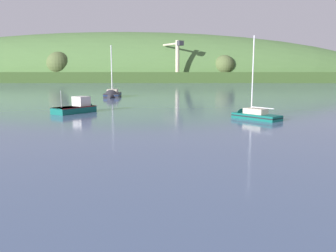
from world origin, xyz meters
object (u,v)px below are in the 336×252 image
Objects in this scene: fishing_boat_moored at (78,109)px; sailboat_near_mooring at (112,96)px; sailboat_midwater_white at (251,117)px; dockside_crane at (177,61)px.

sailboat_near_mooring is at bearing 36.15° from fishing_boat_moored.
fishing_boat_moored is at bearing -2.63° from sailboat_near_mooring.
sailboat_midwater_white is at bearing 28.97° from sailboat_near_mooring.
sailboat_midwater_white is 1.63× the size of fishing_boat_moored.
dockside_crane reaches higher than fishing_boat_moored.
fishing_boat_moored is (0.12, -30.64, 0.08)m from sailboat_near_mooring.
dockside_crane is at bearing 29.12° from fishing_boat_moored.
dockside_crane is 157.28m from sailboat_midwater_white.
sailboat_near_mooring is 43.89m from sailboat_midwater_white.
sailboat_near_mooring is at bearing 138.45° from dockside_crane.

